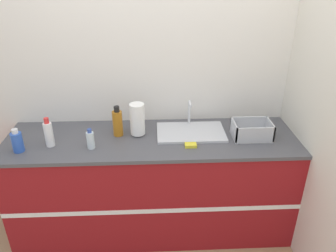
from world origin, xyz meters
The scene contains 12 objects.
ground_plane centered at (0.00, 0.00, 0.00)m, with size 12.00×12.00×0.00m, color tan.
wall_back centered at (0.00, 0.70, 1.30)m, with size 4.77×0.06×2.60m.
wall_right centered at (1.21, 0.34, 1.30)m, with size 0.06×2.67×2.60m.
counter_cabinet centered at (0.00, 0.34, 0.47)m, with size 2.39×0.69×0.93m.
sink centered at (0.33, 0.40, 0.95)m, with size 0.56×0.36×0.23m.
paper_towel_roll centered at (-0.11, 0.39, 1.07)m, with size 0.12×0.12×0.27m.
dish_rack centered at (0.81, 0.31, 0.98)m, with size 0.31×0.21×0.14m.
bottle_amber centered at (-0.28, 0.40, 1.04)m, with size 0.08×0.08×0.26m.
bottle_blue centered at (-1.01, 0.17, 1.01)m, with size 0.08×0.08×0.19m.
bottle_white_spray centered at (-0.79, 0.24, 1.04)m, with size 0.07×0.07×0.24m.
bottle_clear centered at (-0.47, 0.19, 1.00)m, with size 0.06×0.06×0.17m.
sponge centered at (0.30, 0.18, 0.94)m, with size 0.09×0.06×0.02m.
Camera 1 is at (0.02, -2.01, 2.23)m, focal length 35.00 mm.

